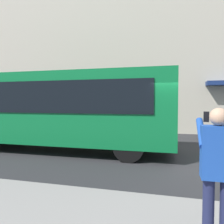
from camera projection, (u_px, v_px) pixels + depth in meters
name	position (u px, v px, depth m)	size (l,w,h in m)	color
ground_plane	(190.00, 160.00, 7.45)	(60.00, 60.00, 0.00)	#2B2B2D
building_facade_far	(183.00, 36.00, 13.75)	(28.00, 1.55, 12.00)	beige
red_bus	(59.00, 108.00, 8.93)	(9.05, 2.54, 3.08)	#0F7238
pedestrian_photographer	(218.00, 165.00, 2.77)	(0.53, 0.52, 1.70)	#1E2347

